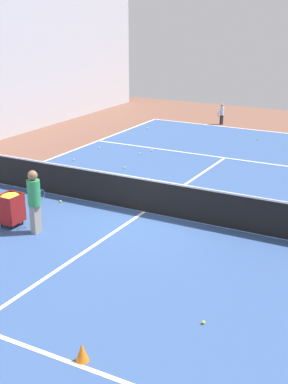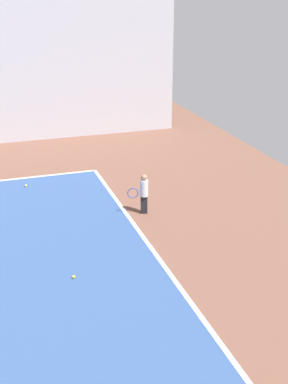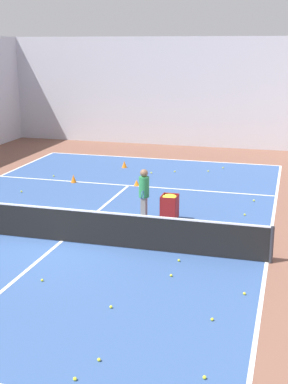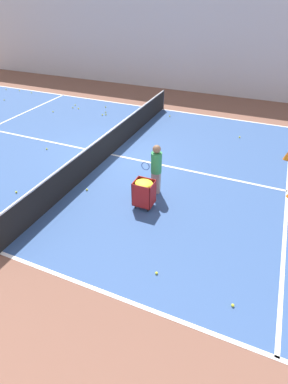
# 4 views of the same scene
# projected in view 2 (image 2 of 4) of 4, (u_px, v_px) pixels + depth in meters

# --- Properties ---
(line_baseline_near) EXTENTS (11.99, 0.10, 0.00)m
(line_baseline_near) POSITION_uv_depth(u_px,v_px,m) (159.00, 259.00, 11.57)
(line_baseline_near) COLOR white
(line_baseline_near) RESTS_ON ground
(player_near_baseline) EXTENTS (0.26, 0.56, 1.07)m
(player_near_baseline) POSITION_uv_depth(u_px,v_px,m) (143.00, 191.00, 13.60)
(player_near_baseline) COLOR black
(player_near_baseline) RESTS_ON ground
(tennis_ball_24) EXTENTS (0.07, 0.07, 0.07)m
(tennis_ball_24) POSITION_uv_depth(u_px,v_px,m) (26.00, 186.00, 15.53)
(tennis_ball_24) COLOR yellow
(tennis_ball_24) RESTS_ON ground
(tennis_ball_33) EXTENTS (0.07, 0.07, 0.07)m
(tennis_ball_33) POSITION_uv_depth(u_px,v_px,m) (74.00, 277.00, 10.82)
(tennis_ball_33) COLOR yellow
(tennis_ball_33) RESTS_ON ground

